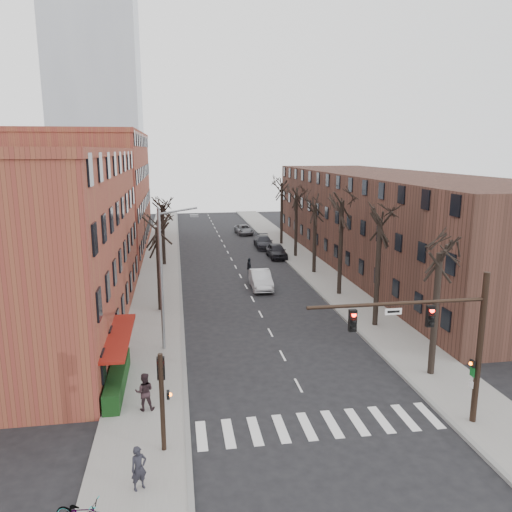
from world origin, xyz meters
name	(u,v)px	position (x,y,z in m)	size (l,w,h in m)	color
ground	(319,425)	(0.00, 0.00, 0.00)	(160.00, 160.00, 0.00)	black
sidewalk_left	(161,263)	(-8.00, 35.00, 0.07)	(4.00, 90.00, 0.15)	gray
sidewalk_right	(301,258)	(8.00, 35.00, 0.07)	(4.00, 90.00, 0.15)	gray
building_left_near	(30,246)	(-16.00, 15.00, 6.00)	(12.00, 26.00, 12.00)	brown
building_left_far	(94,194)	(-16.00, 44.00, 7.00)	(12.00, 28.00, 14.00)	brown
building_right	(386,220)	(16.00, 30.00, 5.00)	(12.00, 50.00, 10.00)	#492B22
office_tower	(95,64)	(-22.00, 95.00, 30.00)	(18.00, 18.00, 60.00)	#B2B7BF
awning_left	(122,381)	(-9.40, 6.00, 0.00)	(1.20, 7.00, 0.15)	maroon
hedge	(117,379)	(-9.50, 5.00, 0.65)	(0.80, 6.00, 1.00)	#133613
tree_right_a	(430,375)	(7.60, 4.00, 0.00)	(5.20, 5.20, 10.00)	black
tree_right_b	(375,326)	(7.60, 12.00, 0.00)	(5.20, 5.20, 10.80)	black
tree_right_c	(339,295)	(7.60, 20.00, 0.00)	(5.20, 5.20, 11.60)	black
tree_right_d	(314,273)	(7.60, 28.00, 0.00)	(5.20, 5.20, 10.00)	black
tree_right_e	(295,257)	(7.60, 36.00, 0.00)	(5.20, 5.20, 10.80)	black
tree_right_f	(281,244)	(7.60, 44.00, 0.00)	(5.20, 5.20, 11.60)	black
tree_left_a	(161,311)	(-7.60, 18.00, 0.00)	(5.20, 5.20, 9.50)	black
tree_left_b	(164,265)	(-7.60, 34.00, 0.00)	(5.20, 5.20, 9.50)	black
signal_mast_arm	(449,336)	(5.45, -1.00, 4.40)	(8.14, 0.30, 7.20)	black
signal_pole_left	(162,394)	(-6.99, -0.95, 2.61)	(0.47, 0.44, 4.40)	black
streetlight	(164,273)	(-7.03, 10.00, 5.01)	(2.45, 0.22, 9.03)	slate
silver_sedan	(261,280)	(1.24, 23.23, 0.82)	(1.74, 5.00, 1.65)	#B5B7BD
parked_car_near	(277,251)	(5.30, 35.88, 0.83)	(1.95, 4.85, 1.65)	black
parked_car_mid	(264,242)	(4.85, 41.97, 0.77)	(2.17, 5.34, 1.55)	#202228
parked_car_far	(244,230)	(3.80, 53.09, 0.68)	(2.26, 4.91, 1.36)	slate
pedestrian_a	(139,468)	(-7.84, -3.36, 0.99)	(0.62, 0.40, 1.69)	black
pedestrian_b	(144,392)	(-7.95, 2.46, 1.08)	(0.90, 0.70, 1.86)	black
pedestrian_crossing	(249,268)	(0.82, 27.51, 0.95)	(1.12, 0.46, 1.90)	black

